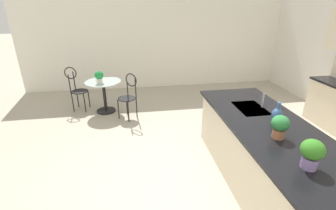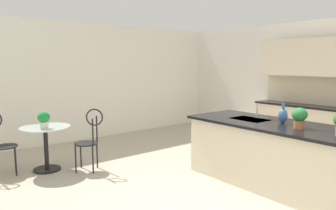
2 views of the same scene
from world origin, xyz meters
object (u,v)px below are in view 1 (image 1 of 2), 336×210
potted_plant_counter_near (280,125)px  potted_plant_on_table (99,76)px  vase_on_counter (277,115)px  chair_by_island (77,87)px  bistro_table (104,94)px  potted_plant_counter_far (312,152)px  chair_near_window (129,94)px

potted_plant_counter_near → potted_plant_on_table: bearing=-142.3°
vase_on_counter → potted_plant_counter_near: bearing=-28.1°
chair_by_island → bistro_table: bearing=71.6°
potted_plant_on_table → potted_plant_counter_far: size_ratio=0.91×
bistro_table → potted_plant_counter_near: size_ratio=2.87×
vase_on_counter → chair_near_window: bearing=-140.7°
potted_plant_on_table → chair_by_island: bearing=-120.4°
potted_plant_on_table → potted_plant_counter_near: potted_plant_counter_near is taller
potted_plant_on_table → potted_plant_counter_far: (3.56, 2.30, 0.20)m
bistro_table → chair_by_island: size_ratio=0.77×
chair_near_window → potted_plant_counter_near: (2.68, 1.72, 0.51)m
bistro_table → chair_near_window: size_ratio=0.77×
chair_near_window → potted_plant_counter_far: bearing=27.6°
chair_near_window → chair_by_island: 1.37m
bistro_table → potted_plant_counter_far: (3.69, 2.25, 0.64)m
potted_plant_on_table → vase_on_counter: size_ratio=0.93×
chair_near_window → potted_plant_on_table: 0.77m
chair_near_window → potted_plant_on_table: bearing=-118.7°
bistro_table → chair_by_island: chair_by_island is taller
chair_by_island → potted_plant_counter_far: (3.90, 2.88, 0.52)m
bistro_table → chair_near_window: bearing=50.3°
bistro_table → potted_plant_on_table: 0.47m
potted_plant_on_table → potted_plant_counter_far: potted_plant_counter_far is taller
potted_plant_counter_far → vase_on_counter: potted_plant_counter_far is taller
chair_by_island → potted_plant_counter_near: 4.47m
potted_plant_counter_far → vase_on_counter: bearing=166.5°
chair_near_window → bistro_table: bearing=-129.7°
bistro_table → potted_plant_counter_far: size_ratio=2.70×
chair_near_window → potted_plant_counter_far: 3.68m
vase_on_counter → chair_by_island: bearing=-134.1°
chair_near_window → potted_plant_counter_far: (3.23, 1.69, 0.52)m
chair_by_island → vase_on_counter: size_ratio=3.62×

